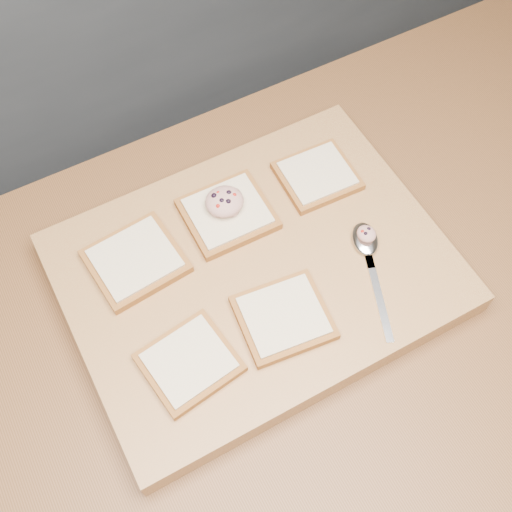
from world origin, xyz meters
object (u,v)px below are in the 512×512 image
(tuna_salad_dollop, at_px, (224,201))
(bread_far_center, at_px, (228,213))
(cutting_board, at_px, (256,272))
(spoon, at_px, (367,247))

(tuna_salad_dollop, bearing_deg, bread_far_center, -85.92)
(cutting_board, height_order, bread_far_center, bread_far_center)
(bread_far_center, distance_m, tuna_salad_dollop, 0.02)
(cutting_board, bearing_deg, tuna_salad_dollop, 88.60)
(bread_far_center, bearing_deg, cutting_board, -91.84)
(cutting_board, xyz_separation_m, spoon, (0.16, -0.05, 0.03))
(tuna_salad_dollop, bearing_deg, spoon, -45.53)
(bread_far_center, bearing_deg, tuna_salad_dollop, 94.08)
(tuna_salad_dollop, distance_m, spoon, 0.22)
(tuna_salad_dollop, bearing_deg, cutting_board, -91.40)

